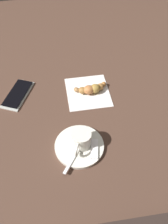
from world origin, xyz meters
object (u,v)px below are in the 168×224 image
(cell_phone, at_px, (18,94))
(espresso_cup, at_px, (81,139))
(teaspoon, at_px, (78,149))
(saucer, at_px, (79,146))
(sugar_packet, at_px, (93,149))
(croissant, at_px, (92,89))
(napkin, at_px, (88,92))

(cell_phone, bearing_deg, espresso_cup, 36.88)
(espresso_cup, height_order, cell_phone, espresso_cup)
(teaspoon, bearing_deg, saucer, 158.96)
(sugar_packet, height_order, croissant, croissant)
(croissant, bearing_deg, cell_phone, -97.35)
(espresso_cup, height_order, teaspoon, espresso_cup)
(croissant, bearing_deg, espresso_cup, -19.25)
(espresso_cup, bearing_deg, cell_phone, -143.12)
(espresso_cup, distance_m, teaspoon, 0.03)
(saucer, xyz_separation_m, sugar_packet, (0.02, 0.04, 0.01))
(espresso_cup, bearing_deg, croissant, 160.75)
(sugar_packet, relative_size, cell_phone, 0.40)
(espresso_cup, relative_size, cell_phone, 0.50)
(sugar_packet, bearing_deg, cell_phone, 52.04)
(saucer, bearing_deg, teaspoon, -21.04)
(teaspoon, relative_size, sugar_packet, 1.67)
(saucer, distance_m, croissant, 0.24)
(saucer, height_order, teaspoon, teaspoon)
(saucer, bearing_deg, napkin, 162.73)
(teaspoon, distance_m, croissant, 0.25)
(saucer, height_order, cell_phone, same)
(teaspoon, distance_m, napkin, 0.25)
(saucer, height_order, sugar_packet, sugar_packet)
(napkin, relative_size, cell_phone, 1.02)
(saucer, xyz_separation_m, croissant, (-0.22, 0.08, 0.01))
(espresso_cup, height_order, sugar_packet, espresso_cup)
(croissant, bearing_deg, napkin, -104.44)
(sugar_packet, xyz_separation_m, napkin, (-0.25, 0.03, -0.01))
(cell_phone, bearing_deg, teaspoon, 33.26)
(sugar_packet, bearing_deg, teaspoon, 94.94)
(saucer, height_order, espresso_cup, espresso_cup)
(sugar_packet, bearing_deg, espresso_cup, 66.54)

